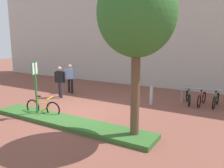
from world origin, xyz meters
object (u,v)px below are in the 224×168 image
tree_sidewalk (137,14)px  bike_at_sign (43,108)px  parking_sign_post (35,81)px  bike_rack_cluster (216,100)px  bollard_steel (151,96)px  person_casual_tan (70,77)px  person_suited_dark (60,80)px

tree_sidewalk → bike_at_sign: 5.52m
parking_sign_post → bike_rack_cluster: size_ratio=0.72×
bike_rack_cluster → bollard_steel: bearing=-156.8°
person_casual_tan → bollard_steel: bearing=0.7°
bike_rack_cluster → bollard_steel: 3.04m
bike_rack_cluster → person_casual_tan: 8.04m
bike_rack_cluster → person_suited_dark: bearing=-162.6°
parking_sign_post → bike_at_sign: bearing=71.3°
bike_rack_cluster → bollard_steel: bollard_steel is taller
bike_at_sign → bike_rack_cluster: bike_at_sign is taller
parking_sign_post → bike_rack_cluster: 8.25m
tree_sidewalk → person_suited_dark: tree_sidewalk is taller
parking_sign_post → bollard_steel: bearing=51.0°
tree_sidewalk → parking_sign_post: bearing=-178.1°
tree_sidewalk → bollard_steel: tree_sidewalk is taller
bike_rack_cluster → person_suited_dark: 8.05m
parking_sign_post → bike_at_sign: 1.19m
tree_sidewalk → parking_sign_post: (-4.33, -0.14, -2.36)m
tree_sidewalk → person_casual_tan: size_ratio=3.03×
bollard_steel → person_casual_tan: 5.15m
person_casual_tan → person_suited_dark: (0.26, -1.14, 0.00)m
bike_rack_cluster → person_suited_dark: person_suited_dark is taller
bike_at_sign → person_casual_tan: bearing=115.3°
parking_sign_post → person_casual_tan: size_ratio=1.34×
parking_sign_post → bike_at_sign: size_ratio=1.38×
parking_sign_post → person_suited_dark: 3.36m
bike_at_sign → bike_rack_cluster: bearing=40.1°
bike_at_sign → bollard_steel: size_ratio=1.85×
tree_sidewalk → person_casual_tan: bearing=146.9°
bike_at_sign → bike_rack_cluster: 7.96m
bike_at_sign → bollard_steel: bollard_steel is taller
tree_sidewalk → bike_rack_cluster: tree_sidewalk is taller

